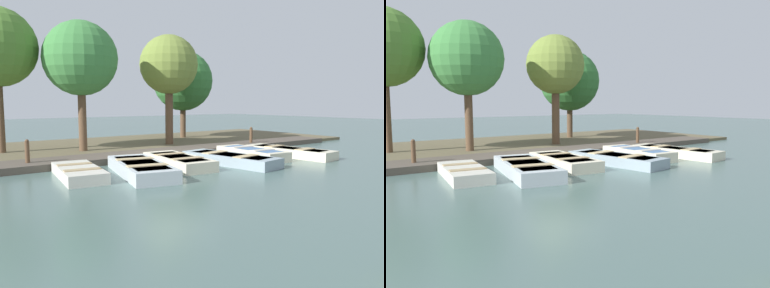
% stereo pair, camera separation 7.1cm
% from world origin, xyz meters
% --- Properties ---
extents(ground_plane, '(80.00, 80.00, 0.00)m').
position_xyz_m(ground_plane, '(0.00, 0.00, 0.00)').
color(ground_plane, '#4C6660').
extents(shore_bank, '(8.00, 24.00, 0.14)m').
position_xyz_m(shore_bank, '(-5.00, 0.00, 0.07)').
color(shore_bank, brown).
rests_on(shore_bank, ground_plane).
extents(dock_walkway, '(1.60, 19.59, 0.22)m').
position_xyz_m(dock_walkway, '(-1.44, 0.00, 0.11)').
color(dock_walkway, '#51473D').
rests_on(dock_walkway, ground_plane).
extents(rowboat_0, '(2.74, 1.38, 0.33)m').
position_xyz_m(rowboat_0, '(0.83, -3.73, 0.16)').
color(rowboat_0, beige).
rests_on(rowboat_0, ground_plane).
extents(rowboat_1, '(3.63, 1.95, 0.39)m').
position_xyz_m(rowboat_1, '(1.44, -2.10, 0.19)').
color(rowboat_1, '#B2BCC1').
rests_on(rowboat_1, ground_plane).
extents(rowboat_2, '(3.14, 1.44, 0.37)m').
position_xyz_m(rowboat_2, '(0.98, -0.46, 0.18)').
color(rowboat_2, beige).
rests_on(rowboat_2, ground_plane).
extents(rowboat_3, '(3.67, 1.65, 0.36)m').
position_xyz_m(rowboat_3, '(1.60, 1.25, 0.18)').
color(rowboat_3, '#8C9EA8').
rests_on(rowboat_3, ground_plane).
extents(rowboat_4, '(3.08, 1.26, 0.39)m').
position_xyz_m(rowboat_4, '(1.10, 2.81, 0.19)').
color(rowboat_4, beige).
rests_on(rowboat_4, ground_plane).
extents(rowboat_5, '(3.67, 1.35, 0.36)m').
position_xyz_m(rowboat_5, '(1.58, 4.38, 0.18)').
color(rowboat_5, beige).
rests_on(rowboat_5, ground_plane).
extents(mooring_post_near, '(0.14, 0.14, 0.96)m').
position_xyz_m(mooring_post_near, '(-1.36, -4.55, 0.48)').
color(mooring_post_near, brown).
rests_on(mooring_post_near, ground_plane).
extents(mooring_post_far, '(0.14, 0.14, 0.96)m').
position_xyz_m(mooring_post_far, '(-1.36, 5.26, 0.48)').
color(mooring_post_far, brown).
rests_on(mooring_post_far, ground_plane).
extents(park_tree_left, '(2.94, 2.94, 5.30)m').
position_xyz_m(park_tree_left, '(-3.79, -1.86, 3.80)').
color(park_tree_left, brown).
rests_on(park_tree_left, ground_plane).
extents(park_tree_center, '(2.70, 2.70, 5.17)m').
position_xyz_m(park_tree_center, '(-3.75, 2.28, 3.78)').
color(park_tree_center, brown).
rests_on(park_tree_center, ground_plane).
extents(park_tree_right, '(3.29, 3.29, 4.92)m').
position_xyz_m(park_tree_right, '(-6.14, 4.75, 3.26)').
color(park_tree_right, brown).
rests_on(park_tree_right, ground_plane).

